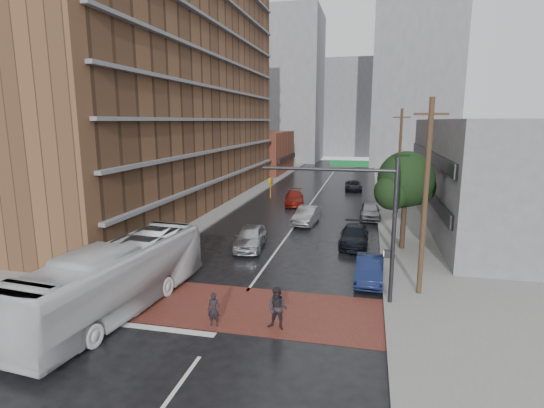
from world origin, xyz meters
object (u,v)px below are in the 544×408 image
at_px(car_parked_mid, 354,236).
at_px(pedestrian_b, 277,308).
at_px(suv_travel, 354,186).
at_px(car_travel_c, 294,198).
at_px(car_travel_b, 307,215).
at_px(car_parked_far, 370,211).
at_px(transit_bus, 116,278).
at_px(pedestrian_a, 214,310).
at_px(car_parked_near, 370,269).
at_px(car_travel_a, 250,237).

bearing_deg(car_parked_mid, pedestrian_b, -100.45).
bearing_deg(suv_travel, car_travel_c, -121.81).
height_order(car_travel_b, car_parked_far, car_parked_far).
distance_m(transit_bus, car_parked_mid, 17.14).
height_order(transit_bus, pedestrian_b, transit_bus).
xyz_separation_m(transit_bus, car_travel_b, (6.22, 19.19, -0.87)).
bearing_deg(car_parked_mid, suv_travel, 93.40).
distance_m(pedestrian_a, car_parked_far, 23.69).
relative_size(pedestrian_b, car_parked_mid, 0.39).
bearing_deg(suv_travel, transit_bus, -107.99).
distance_m(pedestrian_b, car_parked_near, 7.65).
relative_size(pedestrian_a, car_parked_mid, 0.31).
bearing_deg(car_parked_far, suv_travel, 95.54).
bearing_deg(car_travel_c, pedestrian_a, -97.32).
distance_m(car_travel_c, suv_travel, 12.57).
bearing_deg(car_travel_c, car_parked_far, -42.88).
distance_m(transit_bus, car_travel_b, 20.20).
relative_size(suv_travel, car_parked_near, 1.05).
height_order(pedestrian_a, car_travel_a, car_travel_a).
height_order(car_travel_b, car_travel_c, car_travel_b).
height_order(pedestrian_b, suv_travel, pedestrian_b).
bearing_deg(pedestrian_b, car_travel_a, 120.76).
bearing_deg(suv_travel, car_parked_far, -86.80).
height_order(pedestrian_a, pedestrian_b, pedestrian_b).
height_order(suv_travel, car_parked_far, car_parked_far).
height_order(pedestrian_b, car_travel_b, pedestrian_b).
xyz_separation_m(pedestrian_a, suv_travel, (4.53, 39.02, -0.14)).
xyz_separation_m(transit_bus, car_parked_near, (11.60, 6.56, -0.93)).
bearing_deg(transit_bus, pedestrian_a, 0.76).
distance_m(pedestrian_b, suv_travel, 38.69).
bearing_deg(pedestrian_b, suv_travel, 96.74).
distance_m(suv_travel, car_parked_near, 32.13).
height_order(transit_bus, car_parked_far, transit_bus).
xyz_separation_m(car_travel_c, suv_travel, (5.83, 11.14, -0.10)).
bearing_deg(suv_travel, car_parked_mid, -91.88).
height_order(car_travel_a, car_parked_mid, car_travel_a).
bearing_deg(car_travel_b, transit_bus, -101.37).
relative_size(transit_bus, car_travel_b, 2.53).
bearing_deg(suv_travel, car_parked_near, -90.42).
xyz_separation_m(pedestrian_b, car_travel_c, (-4.07, 27.51, -0.22)).
bearing_deg(suv_travel, car_travel_a, -106.73).
bearing_deg(car_parked_mid, car_travel_a, -160.26).
xyz_separation_m(transit_bus, car_travel_a, (3.37, 11.11, -0.82)).
distance_m(pedestrian_a, car_travel_b, 19.63).
bearing_deg(pedestrian_b, car_travel_b, 103.85).
bearing_deg(car_travel_c, pedestrian_b, -91.57).
bearing_deg(car_parked_far, transit_bus, -119.28).
xyz_separation_m(pedestrian_b, car_parked_far, (3.87, 22.38, -0.17)).
xyz_separation_m(pedestrian_b, car_parked_near, (3.87, 6.59, -0.24)).
relative_size(transit_bus, car_parked_near, 2.74).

